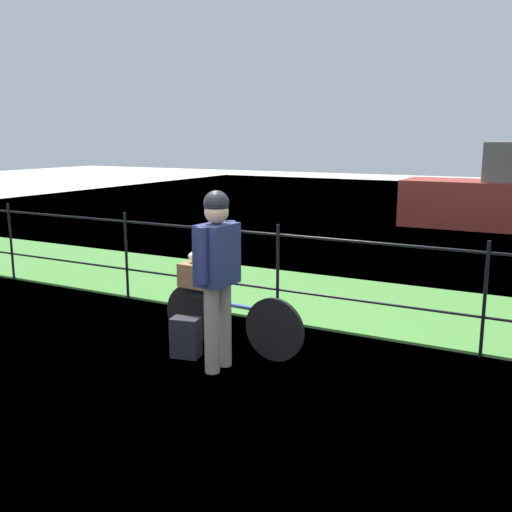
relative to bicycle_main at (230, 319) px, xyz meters
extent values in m
plane|color=beige|center=(0.03, -0.85, -0.34)|extent=(60.00, 60.00, 0.00)
cube|color=#478438|center=(0.03, 2.25, -0.32)|extent=(27.00, 2.40, 0.03)
plane|color=#60849E|center=(0.03, 9.58, -0.33)|extent=(30.00, 30.00, 0.00)
cylinder|color=black|center=(-4.47, 1.03, 0.25)|extent=(0.04, 0.04, 1.17)
cylinder|color=black|center=(-2.22, 1.03, 0.25)|extent=(0.04, 0.04, 1.17)
cylinder|color=black|center=(0.03, 1.03, 0.25)|extent=(0.04, 0.04, 1.17)
cylinder|color=black|center=(2.28, 1.03, 0.25)|extent=(0.04, 0.04, 1.17)
cylinder|color=black|center=(0.03, 1.03, 0.08)|extent=(18.00, 0.03, 0.03)
cylinder|color=black|center=(0.03, 1.03, 0.72)|extent=(18.00, 0.03, 0.03)
cylinder|color=black|center=(0.52, -0.02, -0.02)|extent=(0.63, 0.08, 0.63)
cylinder|color=black|center=(-0.48, 0.02, -0.02)|extent=(0.63, 0.08, 0.63)
cylinder|color=#3D569E|center=(0.02, 0.00, 0.15)|extent=(0.78, 0.08, 0.04)
cube|color=black|center=(-0.36, 0.02, 0.20)|extent=(0.20, 0.10, 0.06)
cube|color=slate|center=(-0.36, 0.02, 0.29)|extent=(0.37, 0.18, 0.02)
cube|color=brown|center=(-0.36, 0.02, 0.42)|extent=(0.40, 0.30, 0.24)
ellipsoid|color=silver|center=(-0.36, 0.02, 0.60)|extent=(0.29, 0.15, 0.13)
sphere|color=silver|center=(-0.24, 0.01, 0.66)|extent=(0.11, 0.11, 0.11)
cylinder|color=gray|center=(0.15, -0.36, 0.07)|extent=(0.14, 0.14, 0.82)
cylinder|color=gray|center=(0.14, -0.56, 0.07)|extent=(0.14, 0.14, 0.82)
cube|color=navy|center=(0.15, -0.46, 0.76)|extent=(0.28, 0.41, 0.56)
cylinder|color=navy|center=(0.16, -0.24, 0.79)|extent=(0.10, 0.10, 0.50)
cylinder|color=navy|center=(0.14, -0.68, 0.79)|extent=(0.10, 0.10, 0.50)
sphere|color=tan|center=(0.15, -0.46, 1.15)|extent=(0.22, 0.22, 0.22)
sphere|color=black|center=(0.15, -0.46, 1.23)|extent=(0.23, 0.23, 0.23)
cube|color=black|center=(-0.30, -0.35, -0.14)|extent=(0.31, 0.24, 0.40)
camera|label=1|loc=(2.92, -4.86, 1.81)|focal=40.95mm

